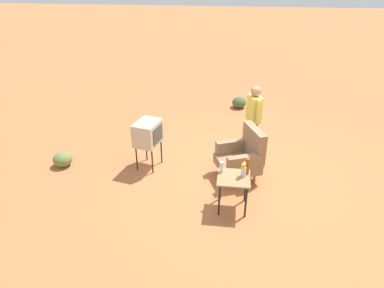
# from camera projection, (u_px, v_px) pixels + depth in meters

# --- Properties ---
(ground_plane) EXTENTS (60.00, 60.00, 0.00)m
(ground_plane) POSITION_uv_depth(u_px,v_px,m) (245.00, 173.00, 7.12)
(ground_plane) COLOR #B76B3D
(armchair) EXTENTS (1.00, 1.01, 1.06)m
(armchair) POSITION_uv_depth(u_px,v_px,m) (243.00, 155.00, 6.78)
(armchair) COLOR #937047
(armchair) RESTS_ON ground
(side_table) EXTENTS (0.56, 0.56, 0.64)m
(side_table) POSITION_uv_depth(u_px,v_px,m) (233.00, 182.00, 5.88)
(side_table) COLOR black
(side_table) RESTS_ON ground
(tv_on_stand) EXTENTS (0.68, 0.56, 1.03)m
(tv_on_stand) POSITION_uv_depth(u_px,v_px,m) (148.00, 133.00, 7.01)
(tv_on_stand) COLOR black
(tv_on_stand) RESTS_ON ground
(person_standing) EXTENTS (0.55, 0.32, 1.64)m
(person_standing) POSITION_uv_depth(u_px,v_px,m) (253.00, 118.00, 7.33)
(person_standing) COLOR #2D3347
(person_standing) RESTS_ON ground
(bottle_short_clear) EXTENTS (0.06, 0.06, 0.20)m
(bottle_short_clear) POSITION_uv_depth(u_px,v_px,m) (221.00, 167.00, 5.93)
(bottle_short_clear) COLOR silver
(bottle_short_clear) RESTS_ON side_table
(bottle_tall_amber) EXTENTS (0.07, 0.07, 0.30)m
(bottle_tall_amber) POSITION_uv_depth(u_px,v_px,m) (247.00, 166.00, 5.86)
(bottle_tall_amber) COLOR brown
(bottle_tall_amber) RESTS_ON side_table
(flower_vase) EXTENTS (0.14, 0.09, 0.27)m
(flower_vase) POSITION_uv_depth(u_px,v_px,m) (244.00, 169.00, 5.80)
(flower_vase) COLOR silver
(flower_vase) RESTS_ON side_table
(shrub_near) EXTENTS (0.40, 0.40, 0.31)m
(shrub_near) POSITION_uv_depth(u_px,v_px,m) (63.00, 159.00, 7.33)
(shrub_near) COLOR olive
(shrub_near) RESTS_ON ground
(shrub_mid) EXTENTS (0.42, 0.42, 0.32)m
(shrub_mid) POSITION_uv_depth(u_px,v_px,m) (239.00, 102.00, 10.25)
(shrub_mid) COLOR #475B33
(shrub_mid) RESTS_ON ground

